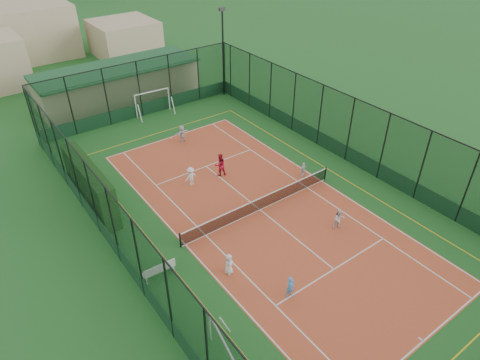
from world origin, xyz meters
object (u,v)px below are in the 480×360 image
object	(u,v)px
futsal_goal_near	(222,352)
child_far_right	(303,170)
floodlight_ne	(223,53)
white_bench	(159,269)
clubhouse	(118,82)
coach	(220,165)
child_near_mid	(290,287)
child_far_left	(191,176)
futsal_goal_far	(153,103)
child_far_back	(182,134)
child_near_left	(229,264)
child_near_right	(339,219)

from	to	relation	value
futsal_goal_near	child_far_right	bearing A→B (deg)	-45.71
floodlight_ne	white_bench	bearing A→B (deg)	-132.57
clubhouse	coach	size ratio (longest dim) A/B	8.95
floodlight_ne	child_near_mid	world-z (taller)	floodlight_ne
clubhouse	child_far_left	xyz separation A→B (m)	(-2.11, -17.02, -0.86)
child_near_mid	child_far_right	xyz separation A→B (m)	(7.96, 7.53, -0.06)
futsal_goal_far	child_far_right	world-z (taller)	futsal_goal_far
child_near_mid	coach	bearing A→B (deg)	74.04
white_bench	child_far_left	size ratio (longest dim) A/B	1.25
futsal_goal_far	coach	xyz separation A→B (m)	(-0.78, -11.95, -0.20)
clubhouse	futsal_goal_far	world-z (taller)	clubhouse
white_bench	floodlight_ne	bearing A→B (deg)	50.45
child_far_right	child_far_back	distance (m)	10.46
child_far_left	child_far_back	xyz separation A→B (m)	(2.61, 5.74, -0.00)
clubhouse	child_far_back	world-z (taller)	clubhouse
child_near_left	child_far_left	xyz separation A→B (m)	(2.59, 8.24, 0.07)
child_near_left	child_far_left	distance (m)	8.64
child_near_mid	coach	xyz separation A→B (m)	(3.35, 11.18, 0.21)
child_far_left	coach	size ratio (longest dim) A/B	0.83
floodlight_ne	child_far_left	xyz separation A→B (m)	(-10.71, -11.62, -3.41)
floodlight_ne	child_far_right	bearing A→B (deg)	-103.77
child_far_back	coach	distance (m)	5.89
white_bench	futsal_goal_near	size ratio (longest dim) A/B	0.62
futsal_goal_near	child_near_right	bearing A→B (deg)	-62.58
futsal_goal_far	coach	bearing A→B (deg)	-89.86
clubhouse	child_near_left	world-z (taller)	clubhouse
child_far_left	floodlight_ne	bearing A→B (deg)	-137.98
white_bench	child_near_mid	xyz separation A→B (m)	(4.66, -5.08, 0.15)
child_near_left	child_far_right	xyz separation A→B (m)	(9.52, 4.46, -0.06)
child_near_right	coach	xyz separation A→B (m)	(-2.46, 9.00, 0.15)
coach	child_far_back	bearing A→B (deg)	-80.18
child_near_mid	child_near_right	xyz separation A→B (m)	(5.81, 2.18, 0.06)
child_far_left	child_near_mid	bearing A→B (deg)	79.49
white_bench	child_far_right	bearing A→B (deg)	14.02
child_near_right	child_far_right	distance (m)	5.78
white_bench	futsal_goal_far	xyz separation A→B (m)	(8.79, 18.04, 0.56)
child_near_left	coach	xyz separation A→B (m)	(4.91, 8.10, 0.21)
child_far_back	coach	xyz separation A→B (m)	(-0.29, -5.88, 0.15)
clubhouse	child_near_left	size ratio (longest dim) A/B	11.92
clubhouse	child_near_left	distance (m)	25.71
child_near_right	child_far_back	size ratio (longest dim) A/B	0.99
white_bench	child_near_mid	world-z (taller)	child_near_mid
white_bench	child_far_right	world-z (taller)	child_far_right
futsal_goal_near	child_near_mid	bearing A→B (deg)	-66.75
clubhouse	child_near_mid	xyz separation A→B (m)	(-3.14, -28.33, -0.93)
futsal_goal_near	child_far_back	distance (m)	20.05
child_far_back	coach	bearing A→B (deg)	80.39
futsal_goal_far	child_far_back	world-z (taller)	futsal_goal_far
child_near_mid	white_bench	bearing A→B (deg)	133.24
floodlight_ne	child_near_left	distance (m)	24.15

